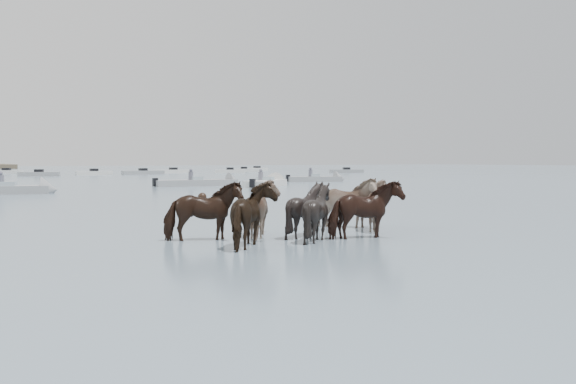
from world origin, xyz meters
TOP-DOWN VIEW (x-y plane):
  - ground at (0.00, 0.00)m, footprint 400.00×400.00m
  - pony_herd at (1.39, -0.75)m, footprint 7.00×4.06m
  - swimming_pony at (4.75, 14.46)m, footprint 0.72×0.44m
  - motorboat_b at (-2.28, 24.63)m, footprint 5.17×2.76m
  - motorboat_c at (11.33, 29.50)m, footprint 6.97×1.78m
  - motorboat_d at (15.10, 26.36)m, footprint 5.32×4.94m
  - motorboat_e at (23.89, 32.35)m, footprint 5.57×3.15m

SIDE VIEW (x-z plane):
  - ground at x=0.00m, z-range 0.00..0.00m
  - swimming_pony at x=4.75m, z-range -0.12..0.32m
  - motorboat_c at x=11.33m, z-range -0.74..1.18m
  - motorboat_d at x=15.10m, z-range -0.74..1.18m
  - motorboat_e at x=23.89m, z-range -0.73..1.19m
  - motorboat_b at x=-2.28m, z-range -0.73..1.19m
  - pony_herd at x=1.39m, z-range -0.14..1.46m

